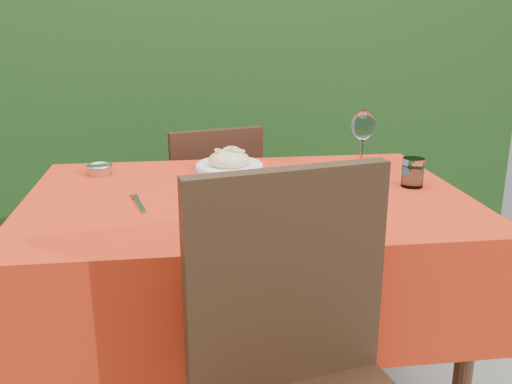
{
  "coord_description": "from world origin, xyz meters",
  "views": [
    {
      "loc": [
        -0.18,
        -1.57,
        1.24
      ],
      "look_at": [
        0.02,
        -0.05,
        0.77
      ],
      "focal_mm": 40.0,
      "sensor_mm": 36.0,
      "label": 1
    }
  ],
  "objects": [
    {
      "name": "dining_table",
      "position": [
        0.0,
        0.0,
        0.6
      ],
      "size": [
        1.26,
        0.86,
        0.75
      ],
      "color": "#412615",
      "rests_on": "ground"
    },
    {
      "name": "chair_far",
      "position": [
        -0.07,
        0.68,
        0.47
      ],
      "size": [
        0.45,
        0.45,
        0.83
      ],
      "rotation": [
        0.0,
        0.0,
        3.39
      ],
      "color": "black",
      "rests_on": "ground"
    },
    {
      "name": "steel_ramekin",
      "position": [
        -0.45,
        0.28,
        0.76
      ],
      "size": [
        0.08,
        0.08,
        0.03
      ],
      "primitive_type": "cylinder",
      "color": "#B3B3BA",
      "rests_on": "dining_table"
    },
    {
      "name": "water_glass",
      "position": [
        0.5,
        0.01,
        0.79
      ],
      "size": [
        0.07,
        0.07,
        0.09
      ],
      "color": "white",
      "rests_on": "dining_table"
    },
    {
      "name": "pasta_plate",
      "position": [
        -0.03,
        0.28,
        0.77
      ],
      "size": [
        0.23,
        0.23,
        0.06
      ],
      "rotation": [
        0.0,
        0.0,
        0.36
      ],
      "color": "white",
      "rests_on": "dining_table"
    },
    {
      "name": "fork",
      "position": [
        -0.3,
        -0.07,
        0.75
      ],
      "size": [
        0.07,
        0.19,
        0.0
      ],
      "primitive_type": "cube",
      "rotation": [
        0.0,
        0.0,
        0.24
      ],
      "color": "#B1B2B8",
      "rests_on": "dining_table"
    },
    {
      "name": "hedge",
      "position": [
        0.0,
        1.55,
        0.92
      ],
      "size": [
        3.2,
        0.55,
        1.78
      ],
      "color": "black",
      "rests_on": "ground"
    },
    {
      "name": "chair_near",
      "position": [
        0.05,
        -0.62,
        0.55
      ],
      "size": [
        0.52,
        0.52,
        0.96
      ],
      "rotation": [
        0.0,
        0.0,
        0.21
      ],
      "color": "black",
      "rests_on": "ground"
    },
    {
      "name": "wine_glass",
      "position": [
        0.42,
        0.23,
        0.89
      ],
      "size": [
        0.08,
        0.08,
        0.2
      ],
      "color": "silver",
      "rests_on": "dining_table"
    },
    {
      "name": "pizza_plate",
      "position": [
        0.04,
        -0.17,
        0.77
      ],
      "size": [
        0.31,
        0.31,
        0.06
      ],
      "rotation": [
        0.0,
        0.0,
        0.09
      ],
      "color": "white",
      "rests_on": "dining_table"
    }
  ]
}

